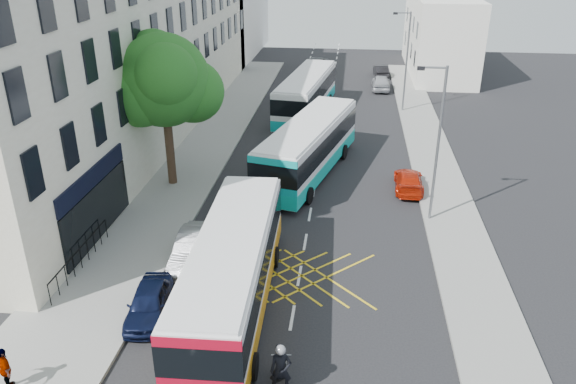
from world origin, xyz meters
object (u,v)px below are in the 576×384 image
(street_tree, at_px, (163,81))
(parked_car_silver, at_px, (194,248))
(bus_mid, at_px, (309,147))
(pedestrian_far, at_px, (5,369))
(distant_car_grey, at_px, (316,66))
(lamp_near, at_px, (437,137))
(distant_car_silver, at_px, (381,82))
(parked_car_blue, at_px, (149,302))
(red_hatchback, at_px, (409,181))
(bus_far, at_px, (306,94))
(motorbike, at_px, (281,373))
(bus_near, at_px, (233,271))
(lamp_far, at_px, (406,57))
(distant_car_dark, at_px, (381,71))

(street_tree, xyz_separation_m, parked_car_silver, (3.61, -8.33, -5.59))
(bus_mid, relative_size, pedestrian_far, 7.76)
(distant_car_grey, bearing_deg, lamp_near, -72.09)
(street_tree, relative_size, distant_car_silver, 2.10)
(parked_car_blue, relative_size, distant_car_grey, 0.68)
(pedestrian_far, bearing_deg, red_hatchback, -85.63)
(street_tree, bearing_deg, parked_car_silver, -66.58)
(bus_mid, xyz_separation_m, distant_car_silver, (5.26, 21.62, -1.08))
(parked_car_silver, relative_size, pedestrian_far, 2.68)
(bus_far, xyz_separation_m, motorbike, (1.81, -31.22, -0.80))
(bus_near, bearing_deg, bus_far, 86.92)
(lamp_near, bearing_deg, red_hatchback, 100.18)
(motorbike, xyz_separation_m, parked_car_silver, (-4.97, 7.78, -0.28))
(bus_near, height_order, red_hatchback, bus_near)
(parked_car_silver, height_order, distant_car_grey, distant_car_grey)
(bus_far, height_order, motorbike, bus_far)
(bus_mid, bearing_deg, motorbike, -74.07)
(pedestrian_far, bearing_deg, lamp_near, -93.95)
(motorbike, height_order, pedestrian_far, motorbike)
(motorbike, bearing_deg, parked_car_blue, 141.39)
(motorbike, height_order, parked_car_silver, motorbike)
(street_tree, distance_m, distant_car_grey, 31.97)
(motorbike, distance_m, parked_car_blue, 6.76)
(bus_far, xyz_separation_m, distant_car_silver, (6.46, 9.10, -1.08))
(distant_car_grey, bearing_deg, bus_near, -86.28)
(lamp_far, relative_size, pedestrian_far, 5.00)
(street_tree, distance_m, pedestrian_far, 17.75)
(street_tree, bearing_deg, bus_far, 65.87)
(street_tree, bearing_deg, bus_near, -62.11)
(parked_car_blue, height_order, parked_car_silver, parked_car_silver)
(bus_near, bearing_deg, distant_car_grey, 87.80)
(distant_car_silver, distance_m, pedestrian_far, 43.29)
(lamp_near, xyz_separation_m, distant_car_dark, (-1.28, 32.80, -4.02))
(street_tree, distance_m, distant_car_dark, 33.21)
(parked_car_silver, xyz_separation_m, pedestrian_far, (-3.91, -8.59, 0.24))
(bus_near, xyz_separation_m, bus_mid, (1.87, 14.11, 0.06))
(motorbike, bearing_deg, street_tree, 112.23)
(lamp_far, bearing_deg, parked_car_silver, -113.62)
(bus_mid, distance_m, parked_car_blue, 15.91)
(distant_car_silver, bearing_deg, distant_car_grey, -44.28)
(lamp_near, xyz_separation_m, parked_car_blue, (-11.80, -9.49, -3.99))
(distant_car_dark, bearing_deg, street_tree, 60.49)
(motorbike, bearing_deg, red_hatchback, 66.51)
(lamp_far, height_order, bus_far, lamp_far)
(bus_near, relative_size, distant_car_dark, 3.25)
(parked_car_blue, relative_size, red_hatchback, 0.93)
(bus_far, distance_m, distant_car_silver, 11.21)
(lamp_far, height_order, motorbike, lamp_far)
(bus_near, height_order, parked_car_silver, bus_near)
(bus_mid, distance_m, bus_far, 12.58)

